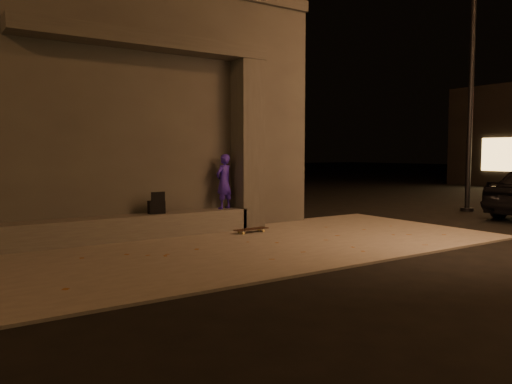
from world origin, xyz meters
TOP-DOWN VIEW (x-y plane):
  - ground at (0.00, 0.00)m, footprint 120.00×120.00m
  - sidewalk at (0.00, 2.00)m, footprint 11.00×4.40m
  - building at (-1.00, 6.49)m, footprint 9.00×5.10m
  - ledge at (-1.50, 3.75)m, footprint 6.00×0.55m
  - column at (1.70, 3.75)m, footprint 0.55×0.55m
  - canopy at (-0.50, 3.80)m, footprint 5.00×0.70m
  - skateboarder at (1.10, 3.75)m, footprint 0.49×0.40m
  - backpack at (-0.42, 3.75)m, footprint 0.32×0.23m
  - skateboard at (1.37, 3.10)m, footprint 0.77×0.24m
  - street_lamp_2 at (8.76, 3.08)m, footprint 0.36×0.36m

SIDE VIEW (x-z plane):
  - ground at x=0.00m, z-range 0.00..0.00m
  - sidewalk at x=0.00m, z-range 0.00..0.04m
  - skateboard at x=1.37m, z-range 0.07..0.15m
  - ledge at x=-1.50m, z-range 0.04..0.49m
  - backpack at x=-0.42m, z-range 0.42..0.85m
  - skateboarder at x=1.10m, z-range 0.49..1.65m
  - column at x=1.70m, z-range 0.04..3.64m
  - building at x=-1.00m, z-range -0.01..5.22m
  - canopy at x=-0.50m, z-range 3.64..3.92m
  - street_lamp_2 at x=8.76m, z-range 0.50..8.19m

